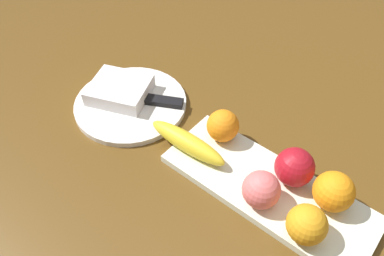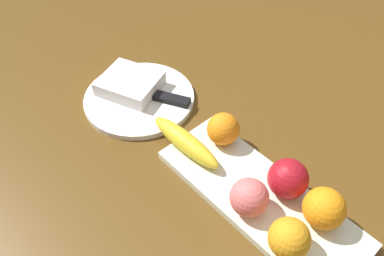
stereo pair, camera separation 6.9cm
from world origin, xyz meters
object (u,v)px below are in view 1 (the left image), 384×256
object	(u,v)px
orange_near_apple	(307,224)
peach	(261,190)
knife	(155,101)
apple	(295,167)
fruit_tray	(267,188)
folded_napkin	(120,90)
orange_center	(334,191)
dinner_plate	(131,104)
banana	(187,142)
orange_near_banana	(223,126)

from	to	relation	value
orange_near_apple	peach	bearing A→B (deg)	-6.12
knife	apple	bearing A→B (deg)	152.93
fruit_tray	folded_napkin	distance (m)	0.37
orange_center	dinner_plate	bearing A→B (deg)	4.49
fruit_tray	banana	size ratio (longest dim) A/B	2.24
orange_center	folded_napkin	distance (m)	0.47
orange_near_banana	orange_center	distance (m)	0.22
orange_near_banana	folded_napkin	xyz separation A→B (m)	(0.24, 0.04, -0.02)
banana	knife	bearing A→B (deg)	-23.98
peach	orange_near_apple	bearing A→B (deg)	173.88
orange_near_banana	dinner_plate	distance (m)	0.22
folded_napkin	peach	bearing A→B (deg)	174.56
folded_napkin	knife	xyz separation A→B (m)	(-0.07, -0.03, -0.01)
orange_near_apple	orange_center	world-z (taller)	orange_center
fruit_tray	orange_center	distance (m)	0.11
orange_center	fruit_tray	bearing A→B (deg)	19.63
orange_center	banana	bearing A→B (deg)	12.98
orange_near_apple	apple	bearing A→B (deg)	-50.89
orange_center	folded_napkin	bearing A→B (deg)	4.20
apple	orange_near_apple	bearing A→B (deg)	129.11
orange_near_banana	fruit_tray	bearing A→B (deg)	162.39
apple	orange_near_banana	distance (m)	0.15
banana	folded_napkin	xyz separation A→B (m)	(0.21, -0.02, -0.00)
folded_napkin	orange_center	bearing A→B (deg)	-175.80
folded_napkin	orange_near_apple	bearing A→B (deg)	174.43
orange_near_banana	folded_napkin	distance (m)	0.24
orange_near_banana	orange_center	size ratio (longest dim) A/B	0.92
peach	knife	bearing A→B (deg)	-12.52
banana	orange_center	size ratio (longest dim) A/B	2.51
fruit_tray	knife	distance (m)	0.30
dinner_plate	banana	bearing A→B (deg)	172.05
fruit_tray	orange_center	bearing A→B (deg)	-160.37
orange_near_banana	dinner_plate	bearing A→B (deg)	10.95
apple	folded_napkin	bearing A→B (deg)	5.45
fruit_tray	peach	bearing A→B (deg)	96.85
orange_near_apple	folded_napkin	bearing A→B (deg)	-5.57
folded_napkin	knife	bearing A→B (deg)	-156.12
fruit_tray	folded_napkin	world-z (taller)	folded_napkin
banana	knife	world-z (taller)	banana
orange_center	peach	distance (m)	0.11
peach	dinner_plate	size ratio (longest dim) A/B	0.27
apple	folded_napkin	world-z (taller)	apple
dinner_plate	knife	bearing A→B (deg)	-142.80
orange_near_apple	peach	distance (m)	0.09
fruit_tray	orange_near_banana	bearing A→B (deg)	-17.61
peach	fruit_tray	bearing A→B (deg)	-83.15
apple	folded_napkin	distance (m)	0.39
folded_napkin	knife	world-z (taller)	folded_napkin
peach	orange_near_banana	bearing A→B (deg)	-29.90
fruit_tray	orange_near_banana	size ratio (longest dim) A/B	6.08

